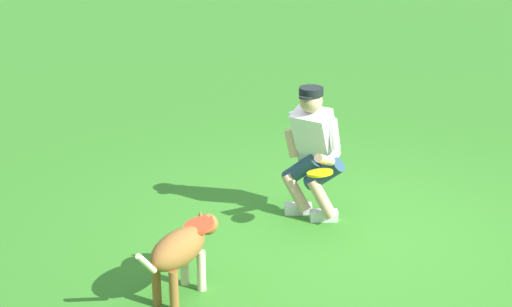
% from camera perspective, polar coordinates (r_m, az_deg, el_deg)
% --- Properties ---
extents(ground_plane, '(60.00, 60.00, 0.00)m').
position_cam_1_polar(ground_plane, '(6.82, 7.09, -6.50)').
color(ground_plane, '#357F25').
extents(person, '(0.61, 0.71, 1.29)m').
position_cam_1_polar(person, '(6.95, 4.35, 0.38)').
color(person, silver).
rests_on(person, ground_plane).
extents(dog, '(0.62, 0.87, 0.58)m').
position_cam_1_polar(dog, '(5.80, -5.63, -7.22)').
color(dog, olive).
rests_on(dog, ground_plane).
extents(frisbee_flying, '(0.31, 0.30, 0.08)m').
position_cam_1_polar(frisbee_flying, '(5.88, -4.36, -5.49)').
color(frisbee_flying, '#F64522').
extents(frisbee_held, '(0.32, 0.32, 0.07)m').
position_cam_1_polar(frisbee_held, '(6.62, 4.87, -1.48)').
color(frisbee_held, yellow).
rests_on(frisbee_held, person).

